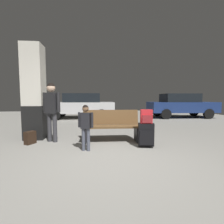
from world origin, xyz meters
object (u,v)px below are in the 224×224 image
at_px(structural_pillar, 34,93).
at_px(parked_car_side, 181,105).
at_px(backpack_dark_floor, 30,138).
at_px(backpack_bright, 146,117).
at_px(parked_car_far, 81,105).
at_px(child, 86,123).
at_px(adult, 52,106).
at_px(suitcase, 146,135).
at_px(bench, 111,126).

xyz_separation_m(structural_pillar, parked_car_side, (7.23, 4.90, -0.58)).
bearing_deg(backpack_dark_floor, backpack_bright, -11.30).
bearing_deg(parked_car_far, backpack_dark_floor, -98.51).
relative_size(child, parked_car_far, 0.26).
bearing_deg(parked_car_side, parked_car_far, 178.61).
bearing_deg(parked_car_side, backpack_dark_floor, -142.40).
bearing_deg(child, backpack_bright, 4.87).
height_order(child, adult, adult).
distance_m(suitcase, adult, 2.68).
xyz_separation_m(structural_pillar, bench, (2.26, -0.57, -0.95)).
height_order(structural_pillar, adult, structural_pillar).
relative_size(suitcase, child, 0.56).
height_order(structural_pillar, parked_car_far, structural_pillar).
bearing_deg(parked_car_far, suitcase, -71.02).
bearing_deg(parked_car_far, backpack_bright, -71.02).
relative_size(bench, parked_car_side, 0.39).
distance_m(structural_pillar, bench, 2.51).
bearing_deg(backpack_dark_floor, structural_pillar, 95.93).
bearing_deg(backpack_dark_floor, child, -25.40).
relative_size(bench, suitcase, 2.67).
distance_m(suitcase, backpack_bright, 0.45).
xyz_separation_m(backpack_dark_floor, parked_car_side, (7.17, 5.52, 0.64)).
bearing_deg(suitcase, backpack_bright, -54.44).
height_order(child, parked_car_side, parked_car_side).
distance_m(bench, backpack_bright, 1.09).
relative_size(suitcase, backpack_dark_floor, 1.78).
distance_m(backpack_bright, child, 1.49).
height_order(suitcase, child, child).
bearing_deg(backpack_dark_floor, suitcase, -11.29).
distance_m(adult, parked_car_side, 8.51).
xyz_separation_m(structural_pillar, parked_car_far, (0.91, 5.05, -0.58)).
distance_m(structural_pillar, backpack_bright, 3.36).
bearing_deg(parked_car_side, child, -132.07).
bearing_deg(backpack_bright, backpack_dark_floor, 168.70).
relative_size(backpack_bright, child, 0.32).
xyz_separation_m(structural_pillar, suitcase, (3.07, -1.22, -1.07)).
height_order(parked_car_side, parked_car_far, same).
bearing_deg(parked_car_far, adult, -93.21).
bearing_deg(child, parked_car_side, 47.93).
xyz_separation_m(adult, parked_car_far, (0.31, 5.49, -0.21)).
xyz_separation_m(structural_pillar, backpack_dark_floor, (0.06, -0.62, -1.22)).
distance_m(child, backpack_dark_floor, 1.76).
bearing_deg(backpack_bright, structural_pillar, 158.29).
bearing_deg(structural_pillar, parked_car_side, 34.11).
distance_m(backpack_bright, parked_car_far, 6.63).
xyz_separation_m(backpack_bright, adult, (-2.46, 0.78, 0.24)).
relative_size(backpack_dark_floor, parked_car_far, 0.08).
bearing_deg(backpack_bright, parked_car_side, 55.78).
height_order(structural_pillar, bench, structural_pillar).
height_order(backpack_bright, child, child).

